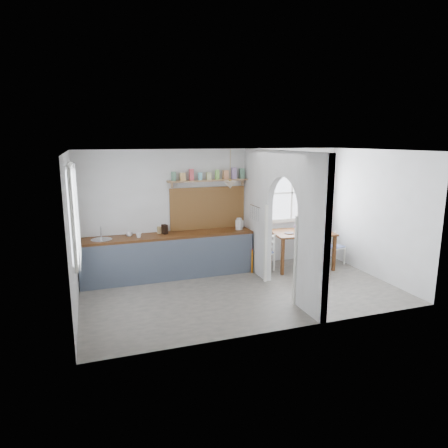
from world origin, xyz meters
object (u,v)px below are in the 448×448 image
object	(u,v)px
chair_left	(263,252)
vase	(298,226)
chair_right	(334,246)
kettle	(239,224)
dining_table	(301,250)

from	to	relation	value
chair_left	vase	xyz separation A→B (m)	(0.90, 0.16, 0.49)
chair_right	vase	world-z (taller)	vase
chair_left	kettle	xyz separation A→B (m)	(-0.49, 0.21, 0.62)
dining_table	chair_left	size ratio (longest dim) A/B	1.60
chair_right	dining_table	bearing A→B (deg)	79.07
kettle	vase	distance (m)	1.40
dining_table	chair_left	xyz separation A→B (m)	(-0.88, 0.09, 0.00)
dining_table	chair_right	bearing A→B (deg)	6.40
chair_left	chair_right	bearing A→B (deg)	70.36
chair_left	vase	world-z (taller)	vase
dining_table	kettle	world-z (taller)	kettle
dining_table	kettle	bearing A→B (deg)	173.14
chair_left	vase	distance (m)	1.04
chair_left	kettle	distance (m)	0.81
chair_left	chair_right	distance (m)	1.73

